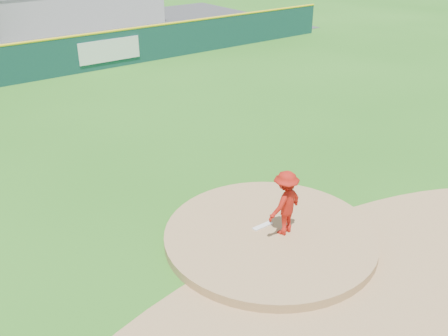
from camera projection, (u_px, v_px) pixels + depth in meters
ground at (270, 240)px, 13.04m from camera, size 120.00×120.00×0.00m
pitchers_mound at (270, 240)px, 13.04m from camera, size 5.50×5.50×0.50m
pitching_rubber at (263, 226)px, 13.13m from camera, size 0.60×0.15×0.04m
infield_dirt_arc at (361, 303)px, 10.89m from camera, size 15.40×15.40×0.01m
pitcher at (285, 203)px, 12.53m from camera, size 1.21×0.82×1.74m
pool_building_grp at (53, 4)px, 38.41m from camera, size 15.20×8.20×3.31m
outfield_fence at (36, 59)px, 25.43m from camera, size 40.00×0.14×2.07m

